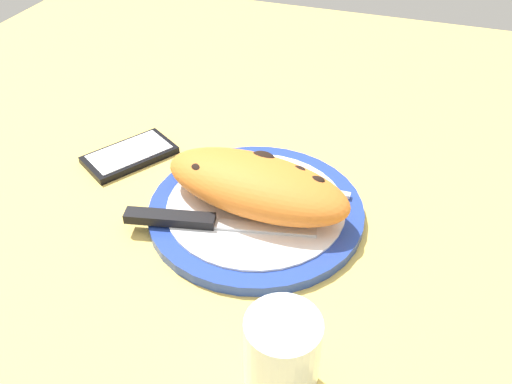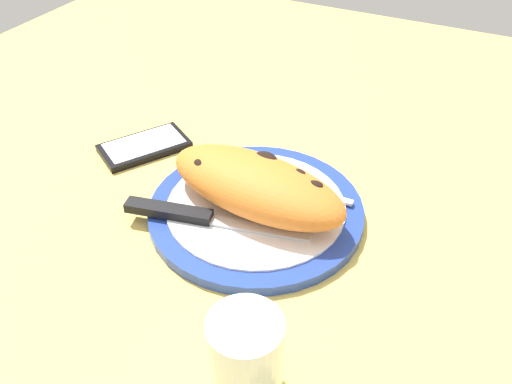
{
  "view_description": "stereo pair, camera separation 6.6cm",
  "coord_description": "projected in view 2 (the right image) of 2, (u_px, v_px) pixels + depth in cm",
  "views": [
    {
      "loc": [
        -16.83,
        48.67,
        44.83
      ],
      "look_at": [
        0.0,
        0.0,
        3.7
      ],
      "focal_mm": 37.53,
      "sensor_mm": 36.0,
      "label": 1
    },
    {
      "loc": [
        -22.9,
        46.12,
        44.83
      ],
      "look_at": [
        0.0,
        0.0,
        3.7
      ],
      "focal_mm": 37.53,
      "sensor_mm": 36.0,
      "label": 2
    }
  ],
  "objects": [
    {
      "name": "plate",
      "position": [
        256.0,
        210.0,
        0.68
      ],
      "size": [
        27.16,
        27.16,
        1.7
      ],
      "color": "#233D99",
      "rests_on": "ground_plane"
    },
    {
      "name": "knife",
      "position": [
        189.0,
        215.0,
        0.65
      ],
      "size": [
        22.95,
        6.75,
        1.2
      ],
      "color": "silver",
      "rests_on": "plate"
    },
    {
      "name": "fork",
      "position": [
        275.0,
        182.0,
        0.71
      ],
      "size": [
        17.82,
        2.29,
        0.4
      ],
      "color": "silver",
      "rests_on": "plate"
    },
    {
      "name": "calzone",
      "position": [
        258.0,
        184.0,
        0.65
      ],
      "size": [
        24.94,
        12.98,
        6.15
      ],
      "color": "orange",
      "rests_on": "plate"
    },
    {
      "name": "water_glass",
      "position": [
        246.0,
        363.0,
        0.47
      ],
      "size": [
        6.58,
        6.58,
        9.54
      ],
      "color": "silver",
      "rests_on": "ground_plane"
    },
    {
      "name": "smartphone",
      "position": [
        144.0,
        146.0,
        0.79
      ],
      "size": [
        12.6,
        14.43,
        1.16
      ],
      "color": "black",
      "rests_on": "ground_plane"
    },
    {
      "name": "ground_plane",
      "position": [
        256.0,
        223.0,
        0.69
      ],
      "size": [
        150.0,
        150.0,
        3.0
      ],
      "primitive_type": "cube",
      "color": "#DBB756"
    }
  ]
}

